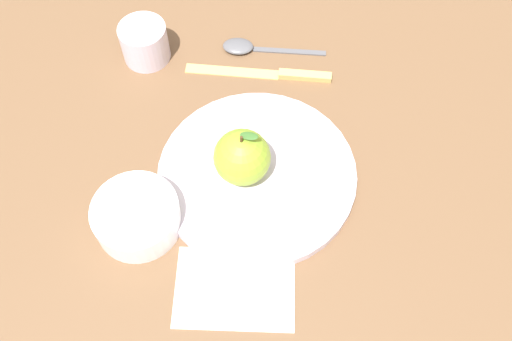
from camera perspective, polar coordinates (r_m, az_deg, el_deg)
The scene contains 8 objects.
ground_plane at distance 0.79m, azimuth -0.79°, elevation 1.76°, with size 2.40×2.40×0.00m, color brown.
dinner_plate at distance 0.76m, azimuth 0.00°, elevation -0.41°, with size 0.27×0.27×0.02m.
apple at distance 0.73m, azimuth -1.42°, elevation 1.35°, with size 0.08×0.08×0.09m.
side_bowl at distance 0.73m, azimuth -12.00°, elevation -4.44°, with size 0.11×0.11×0.04m.
cup at distance 0.89m, azimuth -11.23°, elevation 12.73°, with size 0.07×0.07×0.06m.
knife at distance 0.87m, azimuth 1.60°, elevation 9.75°, with size 0.21×0.10×0.01m.
spoon at distance 0.91m, azimuth -0.73°, elevation 12.35°, with size 0.16×0.08×0.01m.
linen_napkin at distance 0.71m, azimuth -2.16°, elevation -11.80°, with size 0.10×0.15×0.00m, color silver.
Camera 1 is at (-0.12, -0.41, 0.67)m, focal length 39.58 mm.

